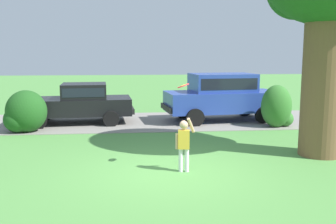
% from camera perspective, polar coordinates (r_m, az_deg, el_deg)
% --- Properties ---
extents(ground_plane, '(80.00, 80.00, 0.00)m').
position_cam_1_polar(ground_plane, '(8.91, 0.14, -9.05)').
color(ground_plane, '#518E42').
extents(driveway_strip, '(28.00, 4.40, 0.02)m').
position_cam_1_polar(driveway_strip, '(15.40, -2.31, -1.38)').
color(driveway_strip, gray).
rests_on(driveway_strip, ground).
extents(shrub_near_tree, '(1.47, 1.25, 1.47)m').
position_cam_1_polar(shrub_near_tree, '(14.09, -20.70, -0.22)').
color(shrub_near_tree, '#1E511C').
rests_on(shrub_near_tree, ground).
extents(shrub_centre_left, '(1.28, 0.96, 1.58)m').
position_cam_1_polar(shrub_centre_left, '(14.66, 16.05, 0.59)').
color(shrub_centre_left, '#33702B').
rests_on(shrub_centre_left, ground).
extents(parked_sedan, '(4.53, 2.35, 1.56)m').
position_cam_1_polar(parked_sedan, '(15.28, -13.19, 1.49)').
color(parked_sedan, black).
rests_on(parked_sedan, ground).
extents(parked_suv, '(4.87, 2.49, 1.92)m').
position_cam_1_polar(parked_suv, '(15.53, 8.08, 2.60)').
color(parked_suv, '#28429E').
rests_on(parked_suv, ground).
extents(child_thrower, '(0.47, 0.24, 1.29)m').
position_cam_1_polar(child_thrower, '(8.80, 2.39, -4.44)').
color(child_thrower, white).
rests_on(child_thrower, ground).
extents(frisbee, '(0.28, 0.28, 0.14)m').
position_cam_1_polar(frisbee, '(8.87, 2.30, 3.95)').
color(frisbee, red).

